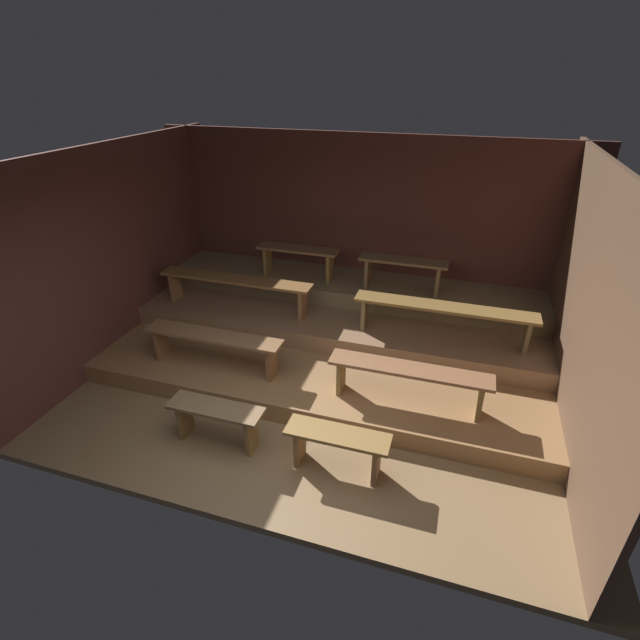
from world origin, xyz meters
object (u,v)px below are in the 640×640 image
object	(u,v)px
bench_lower_left	(213,341)
bench_upper_right	(403,267)
bench_floor_right	(337,443)
bench_middle_right	(444,312)
bench_lower_right	(409,375)
bench_upper_left	(298,255)
bench_floor_left	(216,416)
bench_middle_left	(235,284)

from	to	relation	value
bench_lower_left	bench_upper_right	size ratio (longest dim) A/B	1.42
bench_floor_right	bench_middle_right	world-z (taller)	bench_middle_right
bench_lower_right	bench_lower_left	bearing A→B (deg)	180.00
bench_lower_right	bench_upper_right	bearing A→B (deg)	101.78
bench_floor_right	bench_upper_left	world-z (taller)	bench_upper_left
bench_upper_left	bench_upper_right	bearing A→B (deg)	0.00
bench_lower_right	bench_upper_right	distance (m)	2.06
bench_middle_right	bench_upper_right	world-z (taller)	bench_upper_right
bench_upper_left	bench_upper_right	world-z (taller)	same
bench_floor_left	bench_upper_left	bearing A→B (deg)	92.53
bench_floor_right	bench_middle_left	distance (m)	3.04
bench_lower_right	bench_floor_left	bearing A→B (deg)	-152.60
bench_floor_right	bench_lower_right	size ratio (longest dim) A/B	0.58
bench_lower_right	bench_upper_left	bearing A→B (deg)	135.50
bench_floor_right	bench_middle_left	world-z (taller)	bench_middle_left
bench_floor_left	bench_floor_right	distance (m)	1.33
bench_floor_right	bench_upper_right	size ratio (longest dim) A/B	0.83
bench_floor_right	bench_upper_right	xyz separation A→B (m)	(0.13, 2.93, 0.74)
bench_floor_right	bench_upper_right	distance (m)	3.03
bench_floor_left	bench_lower_right	xyz separation A→B (m)	(1.87, 0.97, 0.27)
bench_upper_right	bench_upper_left	bearing A→B (deg)	180.00
bench_middle_right	bench_lower_left	bearing A→B (deg)	-156.58
bench_floor_right	bench_middle_right	size ratio (longest dim) A/B	0.46
bench_floor_left	bench_middle_right	bearing A→B (deg)	45.02
bench_floor_right	bench_upper_right	world-z (taller)	bench_upper_right
bench_floor_left	bench_upper_right	xyz separation A→B (m)	(1.46, 2.93, 0.74)
bench_lower_right	bench_middle_left	bearing A→B (deg)	156.58
bench_lower_right	bench_middle_left	size ratio (longest dim) A/B	0.79
bench_floor_right	bench_upper_left	xyz separation A→B (m)	(-1.46, 2.93, 0.74)
bench_floor_right	bench_floor_left	bearing A→B (deg)	180.00
bench_middle_left	bench_middle_right	xyz separation A→B (m)	(2.91, 0.00, 0.00)
bench_middle_right	bench_middle_left	bearing A→B (deg)	180.00
bench_floor_left	bench_upper_right	distance (m)	3.36
bench_floor_left	bench_middle_right	size ratio (longest dim) A/B	0.46
bench_middle_left	bench_middle_right	size ratio (longest dim) A/B	1.00
bench_floor_right	bench_lower_left	bearing A→B (deg)	152.60
bench_upper_left	bench_middle_left	bearing A→B (deg)	-129.04
bench_lower_left	bench_middle_left	size ratio (longest dim) A/B	0.79
bench_lower_right	bench_upper_right	xyz separation A→B (m)	(-0.41, 1.96, 0.47)
bench_upper_left	bench_upper_right	distance (m)	1.59
bench_lower_left	bench_lower_right	world-z (taller)	same
bench_floor_left	bench_lower_right	bearing A→B (deg)	27.40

